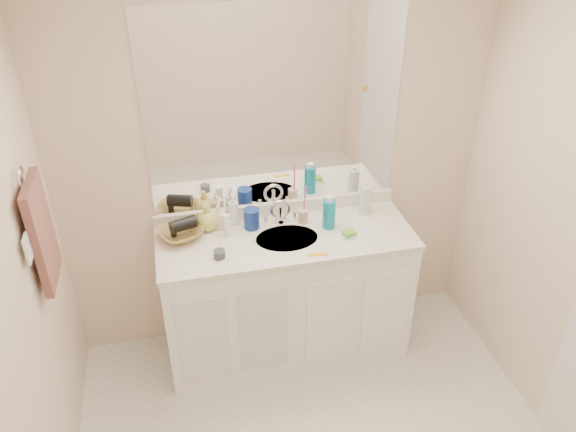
% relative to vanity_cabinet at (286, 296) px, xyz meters
% --- Properties ---
extents(wall_back, '(2.60, 0.02, 2.40)m').
position_rel_vanity_cabinet_xyz_m(wall_back, '(0.00, 0.28, 0.77)').
color(wall_back, beige).
rests_on(wall_back, floor).
extents(wall_left, '(0.02, 2.60, 2.40)m').
position_rel_vanity_cabinet_xyz_m(wall_left, '(-1.30, -1.02, 0.77)').
color(wall_left, beige).
rests_on(wall_left, floor).
extents(vanity_cabinet, '(1.50, 0.55, 0.85)m').
position_rel_vanity_cabinet_xyz_m(vanity_cabinet, '(0.00, 0.00, 0.00)').
color(vanity_cabinet, white).
rests_on(vanity_cabinet, floor).
extents(countertop, '(1.52, 0.57, 0.03)m').
position_rel_vanity_cabinet_xyz_m(countertop, '(0.00, 0.00, 0.44)').
color(countertop, white).
rests_on(countertop, vanity_cabinet).
extents(backsplash, '(1.52, 0.03, 0.08)m').
position_rel_vanity_cabinet_xyz_m(backsplash, '(0.00, 0.26, 0.50)').
color(backsplash, white).
rests_on(backsplash, countertop).
extents(sink_basin, '(0.37, 0.37, 0.02)m').
position_rel_vanity_cabinet_xyz_m(sink_basin, '(0.00, -0.02, 0.44)').
color(sink_basin, '#B9B0A1').
rests_on(sink_basin, countertop).
extents(faucet, '(0.02, 0.02, 0.11)m').
position_rel_vanity_cabinet_xyz_m(faucet, '(0.00, 0.16, 0.51)').
color(faucet, silver).
rests_on(faucet, countertop).
extents(mirror, '(1.48, 0.01, 1.20)m').
position_rel_vanity_cabinet_xyz_m(mirror, '(0.00, 0.27, 1.14)').
color(mirror, white).
rests_on(mirror, wall_back).
extents(blue_mug, '(0.10, 0.10, 0.13)m').
position_rel_vanity_cabinet_xyz_m(blue_mug, '(-0.18, 0.14, 0.52)').
color(blue_mug, navy).
rests_on(blue_mug, countertop).
extents(tan_cup, '(0.07, 0.07, 0.08)m').
position_rel_vanity_cabinet_xyz_m(tan_cup, '(0.13, 0.13, 0.50)').
color(tan_cup, beige).
rests_on(tan_cup, countertop).
extents(toothbrush, '(0.02, 0.04, 0.20)m').
position_rel_vanity_cabinet_xyz_m(toothbrush, '(0.14, 0.13, 0.60)').
color(toothbrush, '#FF43AD').
rests_on(toothbrush, tan_cup).
extents(mouthwash_bottle, '(0.08, 0.08, 0.18)m').
position_rel_vanity_cabinet_xyz_m(mouthwash_bottle, '(0.27, 0.04, 0.55)').
color(mouthwash_bottle, '#0D80A2').
rests_on(mouthwash_bottle, countertop).
extents(clear_pump_bottle, '(0.08, 0.08, 0.19)m').
position_rel_vanity_cabinet_xyz_m(clear_pump_bottle, '(0.54, 0.15, 0.55)').
color(clear_pump_bottle, silver).
rests_on(clear_pump_bottle, countertop).
extents(soap_dish, '(0.10, 0.09, 0.01)m').
position_rel_vanity_cabinet_xyz_m(soap_dish, '(0.36, -0.09, 0.46)').
color(soap_dish, white).
rests_on(soap_dish, countertop).
extents(green_soap, '(0.08, 0.07, 0.03)m').
position_rel_vanity_cabinet_xyz_m(green_soap, '(0.36, -0.09, 0.48)').
color(green_soap, '#64B92D').
rests_on(green_soap, soap_dish).
extents(orange_comb, '(0.12, 0.03, 0.00)m').
position_rel_vanity_cabinet_xyz_m(orange_comb, '(0.13, -0.22, 0.46)').
color(orange_comb, '#FFA81A').
rests_on(orange_comb, countertop).
extents(dark_jar, '(0.08, 0.08, 0.05)m').
position_rel_vanity_cabinet_xyz_m(dark_jar, '(-0.41, -0.12, 0.48)').
color(dark_jar, '#3C3D44').
rests_on(dark_jar, countertop).
extents(extra_white_bottle, '(0.05, 0.05, 0.14)m').
position_rel_vanity_cabinet_xyz_m(extra_white_bottle, '(-0.34, 0.09, 0.52)').
color(extra_white_bottle, white).
rests_on(extra_white_bottle, countertop).
extents(soap_bottle_white, '(0.08, 0.08, 0.20)m').
position_rel_vanity_cabinet_xyz_m(soap_bottle_white, '(-0.28, 0.22, 0.55)').
color(soap_bottle_white, white).
rests_on(soap_bottle_white, countertop).
extents(soap_bottle_cream, '(0.09, 0.09, 0.16)m').
position_rel_vanity_cabinet_xyz_m(soap_bottle_cream, '(-0.37, 0.19, 0.53)').
color(soap_bottle_cream, '#FFE9CF').
rests_on(soap_bottle_cream, countertop).
extents(soap_bottle_yellow, '(0.17, 0.17, 0.17)m').
position_rel_vanity_cabinet_xyz_m(soap_bottle_yellow, '(-0.44, 0.18, 0.54)').
color(soap_bottle_yellow, '#D7C853').
rests_on(soap_bottle_yellow, countertop).
extents(wicker_basket, '(0.32, 0.32, 0.06)m').
position_rel_vanity_cabinet_xyz_m(wicker_basket, '(-0.61, 0.12, 0.49)').
color(wicker_basket, olive).
rests_on(wicker_basket, countertop).
extents(hair_dryer, '(0.17, 0.12, 0.08)m').
position_rel_vanity_cabinet_xyz_m(hair_dryer, '(-0.59, 0.12, 0.54)').
color(hair_dryer, black).
rests_on(hair_dryer, wicker_basket).
extents(towel_ring, '(0.01, 0.11, 0.11)m').
position_rel_vanity_cabinet_xyz_m(towel_ring, '(-1.27, -0.25, 1.12)').
color(towel_ring, silver).
rests_on(towel_ring, wall_left).
extents(hand_towel, '(0.04, 0.32, 0.55)m').
position_rel_vanity_cabinet_xyz_m(hand_towel, '(-1.25, -0.25, 0.82)').
color(hand_towel, brown).
rests_on(hand_towel, towel_ring).
extents(switch_plate, '(0.01, 0.08, 0.13)m').
position_rel_vanity_cabinet_xyz_m(switch_plate, '(-1.27, -0.45, 0.88)').
color(switch_plate, white).
rests_on(switch_plate, wall_left).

